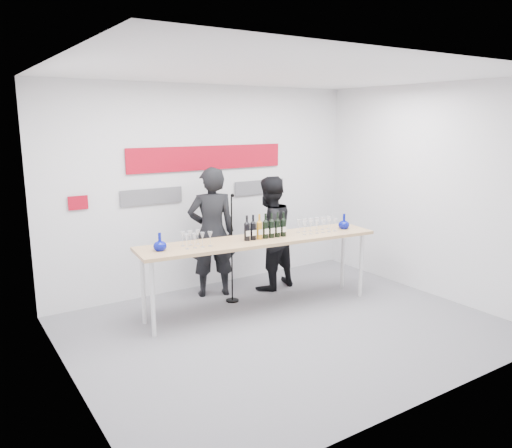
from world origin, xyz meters
name	(u,v)px	position (x,y,z in m)	size (l,w,h in m)	color
ground	(287,328)	(0.00, 0.00, 0.00)	(5.00, 5.00, 0.00)	slate
back_wall	(208,188)	(0.00, 2.00, 1.50)	(5.00, 0.04, 3.00)	silver
signage	(205,168)	(-0.06, 1.97, 1.81)	(3.38, 0.02, 0.79)	#A20619
tasting_table	(260,244)	(0.08, 0.71, 0.90)	(3.30, 0.99, 0.97)	tan
wine_bottles	(265,226)	(0.14, 0.68, 1.14)	(0.62, 0.14, 0.33)	black
decanter_left	(160,242)	(-1.26, 0.84, 1.08)	(0.16, 0.16, 0.21)	#070F85
decanter_right	(344,221)	(1.41, 0.56, 1.08)	(0.16, 0.16, 0.21)	#070F85
glasses_left	(195,239)	(-0.82, 0.79, 1.07)	(0.36, 0.25, 0.18)	silver
glasses_right	(317,225)	(0.96, 0.61, 1.07)	(0.58, 0.28, 0.18)	silver
presenter_left	(212,232)	(-0.19, 1.55, 0.93)	(0.68, 0.45, 1.86)	black
presenter_right	(269,233)	(0.66, 1.35, 0.85)	(0.82, 0.64, 1.69)	black
mic_stand	(232,269)	(-0.09, 1.15, 0.47)	(0.18, 0.18, 1.53)	black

